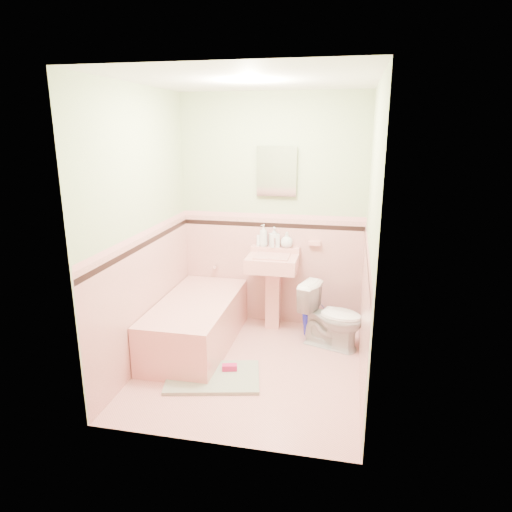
% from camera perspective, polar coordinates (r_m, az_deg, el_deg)
% --- Properties ---
extents(floor, '(2.20, 2.20, 0.00)m').
position_cam_1_polar(floor, '(4.38, -0.69, -13.59)').
color(floor, '#E8A098').
rests_on(floor, ground).
extents(ceiling, '(2.20, 2.20, 0.00)m').
position_cam_1_polar(ceiling, '(3.84, -0.82, 21.04)').
color(ceiling, white).
rests_on(ceiling, ground).
extents(wall_back, '(2.50, 0.00, 2.50)m').
position_cam_1_polar(wall_back, '(4.98, 2.01, 5.36)').
color(wall_back, beige).
rests_on(wall_back, ground).
extents(wall_front, '(2.50, 0.00, 2.50)m').
position_cam_1_polar(wall_front, '(2.90, -5.48, -2.29)').
color(wall_front, beige).
rests_on(wall_front, ground).
extents(wall_left, '(0.00, 2.50, 2.50)m').
position_cam_1_polar(wall_left, '(4.25, -14.05, 3.10)').
color(wall_left, beige).
rests_on(wall_left, ground).
extents(wall_right, '(0.00, 2.50, 2.50)m').
position_cam_1_polar(wall_right, '(3.84, 13.99, 1.78)').
color(wall_right, beige).
rests_on(wall_right, ground).
extents(wainscot_back, '(2.00, 0.00, 2.00)m').
position_cam_1_polar(wainscot_back, '(5.13, 1.92, -1.83)').
color(wainscot_back, '#EBA69D').
rests_on(wainscot_back, ground).
extents(wainscot_front, '(2.00, 0.00, 2.00)m').
position_cam_1_polar(wainscot_front, '(3.17, -5.11, -13.48)').
color(wainscot_front, '#EBA69D').
rests_on(wainscot_front, ground).
extents(wainscot_left, '(0.00, 2.20, 2.20)m').
position_cam_1_polar(wainscot_left, '(4.43, -13.35, -5.14)').
color(wainscot_left, '#EBA69D').
rests_on(wainscot_left, ground).
extents(wainscot_right, '(0.00, 2.20, 2.20)m').
position_cam_1_polar(wainscot_right, '(4.04, 13.21, -7.20)').
color(wainscot_right, '#EBA69D').
rests_on(wainscot_right, ground).
extents(accent_back, '(2.00, 0.00, 2.00)m').
position_cam_1_polar(accent_back, '(4.99, 1.96, 3.86)').
color(accent_back, black).
rests_on(accent_back, ground).
extents(accent_front, '(2.00, 0.00, 2.00)m').
position_cam_1_polar(accent_front, '(2.96, -5.32, -4.59)').
color(accent_front, black).
rests_on(accent_front, ground).
extents(accent_left, '(0.00, 2.20, 2.20)m').
position_cam_1_polar(accent_left, '(4.27, -13.71, 1.39)').
color(accent_left, black).
rests_on(accent_left, ground).
extents(accent_right, '(0.00, 2.20, 2.20)m').
position_cam_1_polar(accent_right, '(3.87, 13.60, -0.07)').
color(accent_right, black).
rests_on(accent_right, ground).
extents(cap_back, '(2.00, 0.00, 2.00)m').
position_cam_1_polar(cap_back, '(4.97, 1.97, 4.98)').
color(cap_back, pink).
rests_on(cap_back, ground).
extents(cap_front, '(2.00, 0.00, 2.00)m').
position_cam_1_polar(cap_front, '(2.92, -5.37, -2.75)').
color(cap_front, pink).
rests_on(cap_front, ground).
extents(cap_left, '(0.00, 2.20, 2.20)m').
position_cam_1_polar(cap_left, '(4.25, -13.80, 2.70)').
color(cap_left, pink).
rests_on(cap_left, ground).
extents(cap_right, '(0.00, 2.20, 2.20)m').
position_cam_1_polar(cap_right, '(3.84, 13.70, 1.36)').
color(cap_right, pink).
rests_on(cap_right, ground).
extents(bathtub, '(0.70, 1.50, 0.45)m').
position_cam_1_polar(bathtub, '(4.72, -7.38, -8.41)').
color(bathtub, '#E3968C').
rests_on(bathtub, floor).
extents(tub_faucet, '(0.04, 0.12, 0.04)m').
position_cam_1_polar(tub_faucet, '(5.22, -4.97, -1.21)').
color(tub_faucet, silver).
rests_on(tub_faucet, wall_back).
extents(sink, '(0.53, 0.48, 0.83)m').
position_cam_1_polar(sink, '(4.96, 2.02, -4.66)').
color(sink, '#E3968C').
rests_on(sink, floor).
extents(sink_faucet, '(0.02, 0.02, 0.10)m').
position_cam_1_polar(sink_faucet, '(4.94, 2.35, 1.71)').
color(sink_faucet, silver).
rests_on(sink_faucet, sink).
extents(medicine_cabinet, '(0.36, 0.04, 0.45)m').
position_cam_1_polar(medicine_cabinet, '(4.88, 2.59, 10.48)').
color(medicine_cabinet, white).
rests_on(medicine_cabinet, wall_back).
extents(soap_dish, '(0.13, 0.08, 0.04)m').
position_cam_1_polar(soap_dish, '(4.95, 7.27, 1.62)').
color(soap_dish, '#E3968C').
rests_on(soap_dish, wall_back).
extents(soap_bottle_left, '(0.12, 0.12, 0.24)m').
position_cam_1_polar(soap_bottle_left, '(4.99, 0.93, 2.58)').
color(soap_bottle_left, '#B2B2B2').
rests_on(soap_bottle_left, sink).
extents(soap_bottle_mid, '(0.13, 0.13, 0.22)m').
position_cam_1_polar(soap_bottle_mid, '(4.97, 2.28, 2.37)').
color(soap_bottle_mid, '#B2B2B2').
rests_on(soap_bottle_mid, sink).
extents(soap_bottle_right, '(0.13, 0.13, 0.17)m').
position_cam_1_polar(soap_bottle_right, '(4.95, 3.84, 2.02)').
color(soap_bottle_right, '#B2B2B2').
rests_on(soap_bottle_right, sink).
extents(tube, '(0.04, 0.04, 0.12)m').
position_cam_1_polar(tube, '(5.01, 0.28, 1.93)').
color(tube, white).
rests_on(tube, sink).
extents(toilet, '(0.71, 0.54, 0.64)m').
position_cam_1_polar(toilet, '(4.69, 9.38, -7.41)').
color(toilet, white).
rests_on(toilet, floor).
extents(bucket, '(0.31, 0.31, 0.25)m').
position_cam_1_polar(bucket, '(4.98, 7.16, -8.31)').
color(bucket, '#181DB4').
rests_on(bucket, floor).
extents(bath_mat, '(0.91, 0.70, 0.03)m').
position_cam_1_polar(bath_mat, '(4.21, -5.36, -14.74)').
color(bath_mat, gray).
rests_on(bath_mat, floor).
extents(shoe, '(0.15, 0.10, 0.05)m').
position_cam_1_polar(shoe, '(4.25, -3.30, -13.64)').
color(shoe, '#BF1E59').
rests_on(shoe, bath_mat).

